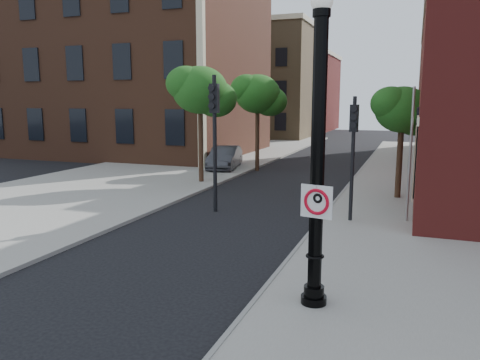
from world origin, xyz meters
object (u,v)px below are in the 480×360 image
at_px(parked_car, 225,158).
at_px(traffic_signal_right, 353,139).
at_px(traffic_signal_left, 214,121).
at_px(lamppost, 317,170).
at_px(no_parking_sign, 317,201).

height_order(parked_car, traffic_signal_right, traffic_signal_right).
bearing_deg(traffic_signal_left, lamppost, -61.33).
bearing_deg(traffic_signal_left, parked_car, 102.50).
relative_size(parked_car, traffic_signal_left, 0.86).
height_order(traffic_signal_left, traffic_signal_right, traffic_signal_left).
relative_size(no_parking_sign, traffic_signal_right, 0.15).
relative_size(lamppost, traffic_signal_left, 1.21).
relative_size(no_parking_sign, traffic_signal_left, 0.13).
bearing_deg(parked_car, traffic_signal_right, -60.80).
xyz_separation_m(lamppost, no_parking_sign, (0.03, -0.15, -0.57)).
height_order(lamppost, traffic_signal_left, lamppost).
bearing_deg(traffic_signal_right, traffic_signal_left, -178.00).
distance_m(lamppost, traffic_signal_right, 6.95).
bearing_deg(no_parking_sign, lamppost, 113.35).
height_order(parked_car, traffic_signal_left, traffic_signal_left).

